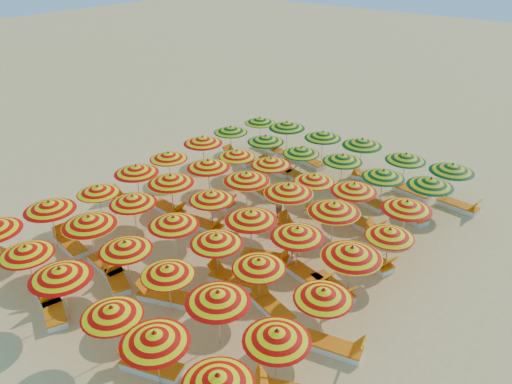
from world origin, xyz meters
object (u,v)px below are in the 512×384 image
Objects in this scene: lounger_29 at (410,215)px; lounger_7 at (163,296)px; umbrella_23 at (352,252)px; lounger_3 at (150,366)px; umbrella_26 at (246,177)px; lounger_27 at (292,174)px; umbrella_41 at (431,182)px; lounger_14 at (204,225)px; umbrella_17 at (323,294)px; lounger_35 at (459,206)px; umbrella_7 at (89,221)px; lounger_22 at (326,211)px; umbrella_28 at (334,207)px; lounger_24 at (387,235)px; lounger_34 at (411,191)px; umbrella_27 at (289,189)px; umbrella_37 at (266,139)px; umbrella_13 at (133,199)px; lounger_1 at (46,294)px; umbrella_40 at (383,174)px; umbrella_30 at (203,140)px; lounger_25 at (238,159)px; umbrella_20 at (211,196)px; lounger_16 at (309,277)px; lounger_31 at (296,156)px; umbrella_3 at (112,312)px; lounger_0 at (1,255)px; umbrella_10 at (218,297)px; umbrella_15 at (216,239)px; lounger_32 at (310,161)px; umbrella_11 at (277,335)px; lounger_21 at (259,190)px; umbrella_42 at (260,120)px; umbrella_12 at (98,190)px; lounger_5 at (107,266)px; umbrella_16 at (259,264)px; umbrella_36 at (231,129)px; umbrella_39 at (343,158)px; umbrella_29 at (390,233)px; lounger_2 at (54,309)px; umbrella_1 at (26,250)px; umbrella_4 at (155,337)px; umbrella_21 at (251,216)px; umbrella_34 at (354,187)px; umbrella_5 at (218,380)px; lounger_17 at (334,288)px; lounger_26 at (275,169)px; lounger_10 at (271,307)px; umbrella_33 at (314,178)px; umbrella_25 at (208,164)px; umbrella_14 at (173,221)px; lounger_19 at (297,230)px; lounger_33 at (369,176)px; umbrella_46 at (406,157)px; lounger_12 at (130,199)px; lounger_30 at (268,147)px; umbrella_6 at (49,206)px; lounger_9 at (233,279)px; umbrella_45 at (362,142)px; lounger_11 at (334,347)px; lounger_13 at (169,209)px; umbrella_8 at (125,246)px; umbrella_24 at (168,156)px; lounger_15 at (267,258)px.

lounger_7 is at bearing -88.98° from lounger_29.
umbrella_23 is 1.12× the size of lounger_3.
lounger_27 is (-0.61, 4.23, -1.63)m from umbrella_26.
umbrella_41 is 1.33× the size of lounger_14.
umbrella_17 is 1.18× the size of lounger_35.
umbrella_7 reaches higher than lounger_22.
umbrella_28 is 2.90m from lounger_24.
lounger_22 and lounger_34 have the same top height.
umbrella_27 reaches higher than umbrella_37.
umbrella_13 is 1.10× the size of lounger_1.
umbrella_37 is at bearing 179.25° from umbrella_40.
umbrella_30 is 1.35× the size of lounger_25.
lounger_16 is at bearing -2.87° from umbrella_20.
lounger_31 is 6.30m from lounger_34.
umbrella_3 reaches higher than lounger_0.
umbrella_15 is at bearing 133.21° from umbrella_10.
lounger_32 is at bearing -173.29° from lounger_35.
umbrella_11 reaches higher than lounger_34.
lounger_25 is at bearing 160.41° from lounger_21.
umbrella_42 reaches higher than lounger_14.
umbrella_17 is 7.34m from lounger_22.
umbrella_26 is 1.03× the size of umbrella_37.
umbrella_12 reaches higher than lounger_5.
umbrella_16 is 9.56m from lounger_27.
umbrella_36 is 6.32m from umbrella_39.
umbrella_29 reaches higher than lounger_2.
umbrella_4 is at bearing -0.67° from umbrella_1.
umbrella_34 is at bearing 67.81° from umbrella_21.
lounger_27 is at bearing 117.54° from umbrella_5.
lounger_2 and lounger_17 have the same top height.
umbrella_23 is at bearing 142.11° from lounger_26.
umbrella_33 is at bearing -52.15° from lounger_10.
umbrella_25 reaches higher than lounger_27.
lounger_1 is (0.52, -4.19, -1.51)m from umbrella_13.
umbrella_14 is 5.07m from lounger_19.
lounger_1 is at bearing 57.61° from lounger_33.
umbrella_46 is at bearing 69.78° from umbrella_27.
umbrella_23 reaches higher than umbrella_21.
lounger_30 is (1.20, 8.49, 0.00)m from lounger_12.
umbrella_6 is at bearing 77.91° from lounger_26.
lounger_9 and lounger_29 have the same top height.
umbrella_40 is 0.92× the size of umbrella_45.
umbrella_29 is at bearing 59.96° from umbrella_16.
lounger_11 is 9.82m from lounger_13.
umbrella_37 is (-2.02, 10.08, 0.05)m from umbrella_8.
umbrella_24 is 9.19m from lounger_16.
lounger_32 is at bearing 157.12° from umbrella_40.
umbrella_25 is at bearing 37.82° from lounger_33.
lounger_15 is (2.64, -2.11, -1.63)m from umbrella_26.
lounger_5 is at bearing 56.15° from lounger_33.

